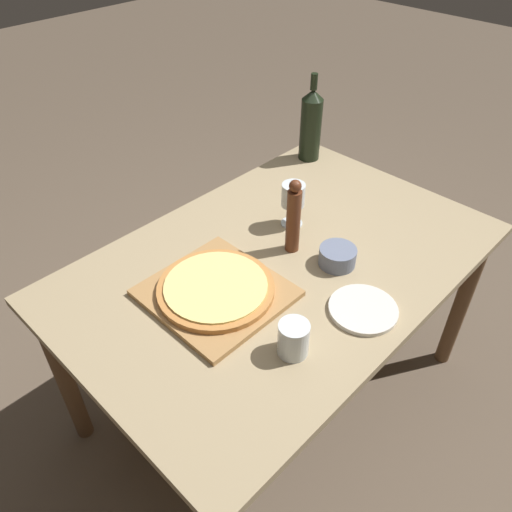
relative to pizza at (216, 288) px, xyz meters
name	(u,v)px	position (x,y,z in m)	size (l,w,h in m)	color
ground_plane	(275,392)	(0.03, 0.26, -0.76)	(12.00, 12.00, 0.00)	brown
dining_table	(280,279)	(0.03, 0.26, -0.12)	(0.94, 1.42, 0.73)	#9E8966
cutting_board	(216,293)	(0.00, 0.00, -0.02)	(0.38, 0.37, 0.02)	#A87A47
pizza	(216,288)	(0.00, 0.00, 0.00)	(0.35, 0.35, 0.02)	#BC7A3D
wine_bottle	(311,124)	(-0.34, 0.85, 0.12)	(0.09, 0.09, 0.36)	black
pepper_mill	(293,218)	(0.02, 0.32, 0.10)	(0.05, 0.05, 0.26)	#5B2D19
wine_glass	(293,197)	(-0.08, 0.43, 0.08)	(0.08, 0.08, 0.16)	silver
small_bowl	(337,256)	(0.17, 0.37, 0.00)	(0.12, 0.12, 0.06)	slate
drinking_tumbler	(293,339)	(0.30, 0.00, 0.02)	(0.08, 0.08, 0.10)	silver
dinner_plate	(363,309)	(0.35, 0.25, -0.02)	(0.20, 0.20, 0.01)	silver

